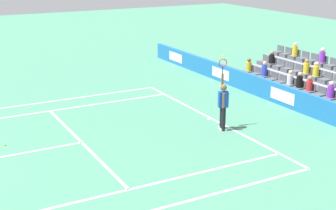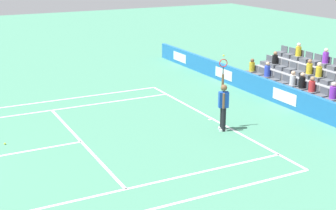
% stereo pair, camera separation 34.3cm
% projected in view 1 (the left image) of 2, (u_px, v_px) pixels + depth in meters
% --- Properties ---
extents(line_baseline, '(10.97, 0.10, 0.01)m').
position_uv_depth(line_baseline, '(212.00, 119.00, 19.77)').
color(line_baseline, white).
rests_on(line_baseline, ground).
extents(line_service, '(8.23, 0.10, 0.01)m').
position_uv_depth(line_service, '(82.00, 142.00, 17.28)').
color(line_service, white).
rests_on(line_service, ground).
extents(line_singles_sideline_left, '(0.10, 11.89, 0.01)m').
position_uv_depth(line_singles_sideline_left, '(39.00, 112.00, 20.53)').
color(line_singles_sideline_left, white).
rests_on(line_singles_sideline_left, ground).
extents(line_singles_sideline_right, '(0.10, 11.89, 0.01)m').
position_uv_depth(line_singles_sideline_right, '(114.00, 193.00, 13.61)').
color(line_singles_sideline_right, white).
rests_on(line_singles_sideline_right, ground).
extents(line_doubles_sideline_left, '(0.10, 11.89, 0.01)m').
position_uv_depth(line_doubles_sideline_left, '(32.00, 104.00, 21.68)').
color(line_doubles_sideline_left, white).
rests_on(line_doubles_sideline_left, ground).
extents(line_centre_mark, '(0.10, 0.20, 0.01)m').
position_uv_depth(line_centre_mark, '(210.00, 119.00, 19.72)').
color(line_centre_mark, white).
rests_on(line_centre_mark, ground).
extents(sponsor_barrier, '(23.85, 0.22, 0.91)m').
position_uv_depth(sponsor_barrier, '(284.00, 96.00, 21.34)').
color(sponsor_barrier, '#1E66AD').
rests_on(sponsor_barrier, ground).
extents(tennis_player, '(0.51, 0.43, 2.85)m').
position_uv_depth(tennis_player, '(223.00, 105.00, 18.26)').
color(tennis_player, black).
rests_on(tennis_player, ground).
extents(stadium_stand, '(8.68, 2.85, 2.19)m').
position_uv_depth(stadium_stand, '(324.00, 87.00, 22.33)').
color(stadium_stand, gray).
rests_on(stadium_stand, ground).
extents(loose_tennis_ball, '(0.07, 0.07, 0.07)m').
position_uv_depth(loose_tennis_ball, '(5.00, 145.00, 16.97)').
color(loose_tennis_ball, '#D1E533').
rests_on(loose_tennis_ball, ground).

